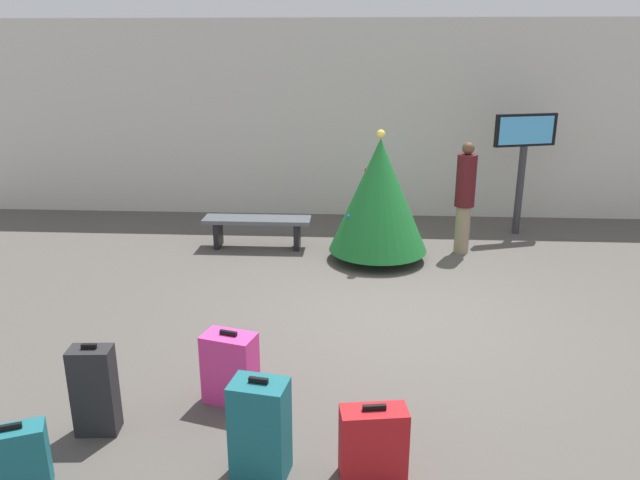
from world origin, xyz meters
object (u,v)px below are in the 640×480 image
(holiday_tree, at_px, (379,195))
(suitcase_1, at_px, (95,391))
(suitcase_0, at_px, (16,461))
(suitcase_3, at_px, (260,429))
(suitcase_2, at_px, (230,368))
(suitcase_4, at_px, (373,443))
(waiting_bench, at_px, (257,225))
(traveller_0, at_px, (465,195))
(flight_info_kiosk, at_px, (524,149))

(holiday_tree, height_order, suitcase_1, holiday_tree)
(suitcase_0, xyz_separation_m, suitcase_3, (1.67, 0.30, 0.12))
(suitcase_1, height_order, suitcase_2, suitcase_1)
(suitcase_1, bearing_deg, suitcase_3, -17.00)
(holiday_tree, relative_size, suitcase_4, 3.20)
(suitcase_0, height_order, suitcase_3, suitcase_3)
(waiting_bench, distance_m, traveller_0, 3.20)
(holiday_tree, height_order, suitcase_0, holiday_tree)
(traveller_0, relative_size, suitcase_3, 2.12)
(suitcase_2, xyz_separation_m, suitcase_4, (1.23, -0.93, -0.04))
(suitcase_0, bearing_deg, suitcase_3, 10.09)
(waiting_bench, relative_size, suitcase_0, 3.00)
(traveller_0, distance_m, suitcase_1, 6.05)
(flight_info_kiosk, height_order, suitcase_0, flight_info_kiosk)
(holiday_tree, height_order, waiting_bench, holiday_tree)
(suitcase_0, bearing_deg, suitcase_1, 70.10)
(traveller_0, distance_m, suitcase_3, 5.70)
(suitcase_1, distance_m, suitcase_3, 1.47)
(holiday_tree, height_order, traveller_0, holiday_tree)
(traveller_0, relative_size, suitcase_2, 2.49)
(flight_info_kiosk, height_order, waiting_bench, flight_info_kiosk)
(holiday_tree, height_order, flight_info_kiosk, flight_info_kiosk)
(suitcase_1, bearing_deg, suitcase_2, 27.55)
(holiday_tree, bearing_deg, waiting_bench, 166.36)
(waiting_bench, bearing_deg, suitcase_0, -98.32)
(suitcase_4, bearing_deg, waiting_bench, 107.83)
(suitcase_3, distance_m, suitcase_4, 0.82)
(holiday_tree, bearing_deg, suitcase_1, -118.93)
(traveller_0, xyz_separation_m, suitcase_2, (-2.71, -4.24, -0.58))
(flight_info_kiosk, height_order, suitcase_2, flight_info_kiosk)
(flight_info_kiosk, distance_m, suitcase_2, 6.62)
(holiday_tree, distance_m, flight_info_kiosk, 2.84)
(holiday_tree, distance_m, suitcase_3, 4.93)
(holiday_tree, height_order, suitcase_2, holiday_tree)
(traveller_0, xyz_separation_m, suitcase_3, (-2.29, -5.19, -0.52))
(suitcase_0, relative_size, suitcase_4, 0.92)
(holiday_tree, xyz_separation_m, traveller_0, (1.29, 0.41, -0.08))
(holiday_tree, distance_m, waiting_bench, 2.01)
(flight_info_kiosk, bearing_deg, suitcase_0, -127.63)
(suitcase_4, bearing_deg, suitcase_1, 169.45)
(holiday_tree, bearing_deg, suitcase_4, -92.17)
(traveller_0, bearing_deg, suitcase_0, -125.84)
(suitcase_0, bearing_deg, suitcase_2, 44.76)
(waiting_bench, bearing_deg, traveller_0, -0.81)
(traveller_0, height_order, suitcase_4, traveller_0)
(suitcase_1, xyz_separation_m, suitcase_3, (1.41, -0.43, 0.00))
(suitcase_2, bearing_deg, traveller_0, 57.46)
(holiday_tree, xyz_separation_m, suitcase_0, (-2.67, -5.08, -0.72))
(suitcase_2, bearing_deg, suitcase_1, -152.45)
(suitcase_1, bearing_deg, holiday_tree, 61.07)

